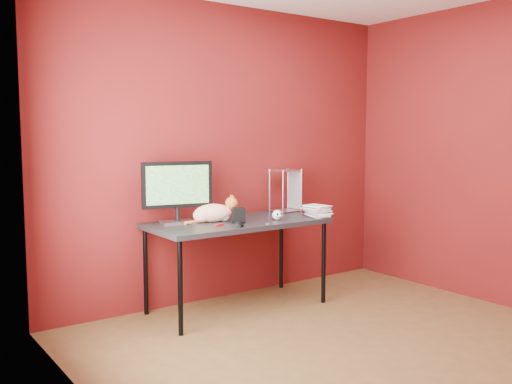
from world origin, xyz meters
TOP-DOWN VIEW (x-y plane):
  - room at (0.00, 0.00)m, footprint 3.52×3.52m
  - desk at (-0.15, 1.37)m, footprint 1.50×0.70m
  - monitor at (-0.62, 1.53)m, footprint 0.57×0.24m
  - cat at (-0.34, 1.44)m, footprint 0.47×0.25m
  - skull_mug at (0.15, 1.21)m, footprint 0.09×0.09m
  - speaker at (-0.21, 1.26)m, footprint 0.11×0.11m
  - book_stack at (0.48, 1.19)m, footprint 0.22×0.26m
  - wire_rack at (0.52, 1.57)m, footprint 0.24×0.20m
  - pocket_knife at (-0.41, 1.23)m, footprint 0.09×0.04m
  - black_gadget at (-0.31, 1.08)m, footprint 0.05×0.04m
  - washer at (-0.04, 1.09)m, footprint 0.04×0.04m

SIDE VIEW (x-z plane):
  - desk at x=-0.15m, z-range 0.32..1.07m
  - washer at x=-0.04m, z-range 0.75..0.75m
  - pocket_knife at x=-0.41m, z-range 0.75..0.77m
  - black_gadget at x=-0.31m, z-range 0.75..0.77m
  - skull_mug at x=0.15m, z-range 0.75..0.83m
  - speaker at x=-0.21m, z-range 0.75..0.87m
  - cat at x=-0.34m, z-range 0.72..0.94m
  - wire_rack at x=0.52m, z-range 0.75..1.15m
  - monitor at x=-0.62m, z-range 0.78..1.28m
  - book_stack at x=0.48m, z-range 0.75..1.84m
  - room at x=0.00m, z-range 0.14..2.75m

